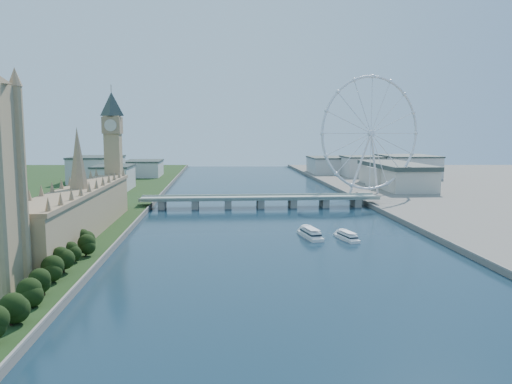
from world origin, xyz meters
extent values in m
plane|color=#1B3A4C|center=(0.00, 0.00, 0.00)|extent=(2000.00, 2000.00, 0.00)
cube|color=tan|center=(-128.00, 170.00, 17.00)|extent=(24.00, 200.00, 28.00)
cone|color=#937A59|center=(-128.00, 170.00, 53.00)|extent=(12.00, 12.00, 40.00)
cube|color=tan|center=(-128.00, 278.00, 43.00)|extent=(13.00, 13.00, 80.00)
cube|color=#937A59|center=(-128.00, 278.00, 75.00)|extent=(15.00, 15.00, 14.00)
pyramid|color=#2D3833|center=(-128.00, 278.00, 103.00)|extent=(20.02, 20.02, 20.00)
cube|color=gray|center=(0.00, 300.00, 8.50)|extent=(220.00, 22.00, 2.00)
cube|color=gray|center=(-90.00, 300.00, 3.75)|extent=(6.00, 20.00, 7.50)
cube|color=gray|center=(-60.00, 300.00, 3.75)|extent=(6.00, 20.00, 7.50)
cube|color=gray|center=(-30.00, 300.00, 3.75)|extent=(6.00, 20.00, 7.50)
cube|color=gray|center=(0.00, 300.00, 3.75)|extent=(6.00, 20.00, 7.50)
cube|color=gray|center=(30.00, 300.00, 3.75)|extent=(6.00, 20.00, 7.50)
cube|color=gray|center=(60.00, 300.00, 3.75)|extent=(6.00, 20.00, 7.50)
cube|color=gray|center=(90.00, 300.00, 3.75)|extent=(6.00, 20.00, 7.50)
torus|color=silver|center=(120.00, 355.00, 68.00)|extent=(113.60, 39.12, 118.60)
cylinder|color=silver|center=(120.00, 355.00, 68.00)|extent=(7.25, 6.61, 6.00)
cube|color=gray|center=(117.00, 365.00, 4.00)|extent=(14.00, 10.00, 2.00)
cube|color=beige|center=(-160.00, 430.00, 16.00)|extent=(40.00, 60.00, 26.00)
cube|color=beige|center=(-200.00, 520.00, 19.00)|extent=(60.00, 80.00, 32.00)
cube|color=beige|center=(-150.00, 600.00, 14.00)|extent=(50.00, 70.00, 22.00)
cube|color=beige|center=(180.00, 580.00, 17.00)|extent=(60.00, 60.00, 28.00)
cube|color=beige|center=(240.00, 560.00, 18.00)|extent=(70.00, 90.00, 30.00)
cube|color=beige|center=(140.00, 640.00, 15.00)|extent=(60.00, 80.00, 24.00)
camera|label=1|loc=(-38.13, -156.18, 70.02)|focal=35.00mm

